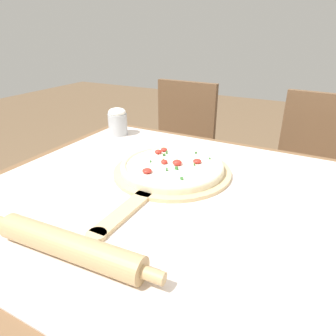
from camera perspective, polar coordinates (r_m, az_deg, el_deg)
name	(u,v)px	position (r m, az deg, el deg)	size (l,w,h in m)	color
dining_table	(169,225)	(0.94, 0.20, -10.74)	(1.18, 1.05, 0.75)	brown
towel_cloth	(169,194)	(0.88, 0.21, -5.04)	(1.10, 0.97, 0.00)	silver
pizza_peel	(169,174)	(0.98, 0.21, -1.10)	(0.39, 0.60, 0.01)	#D6B784
pizza	(172,166)	(0.99, 0.80, 0.39)	(0.34, 0.34, 0.04)	beige
rolling_pin	(69,246)	(0.67, -18.28, -13.92)	(0.44, 0.08, 0.06)	tan
chair_left	(179,146)	(1.85, 2.15, 4.14)	(0.41, 0.41, 0.91)	brown
chair_right	(310,171)	(1.70, 25.46, -0.48)	(0.43, 0.43, 0.91)	brown
flour_cup	(118,121)	(1.37, -9.57, 8.78)	(0.08, 0.08, 0.12)	#B2B7BC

